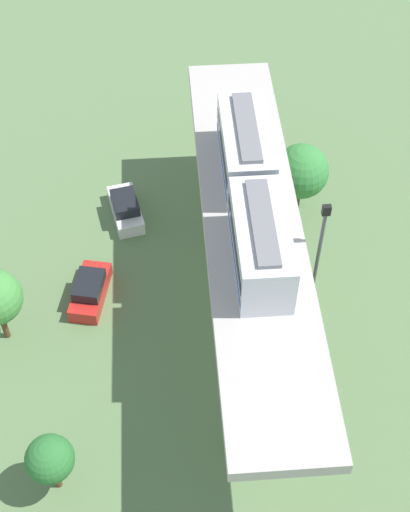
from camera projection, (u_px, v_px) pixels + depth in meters
The scene contains 8 objects.
ground_plane at pixel (246, 311), 45.65m from camera, with size 120.00×120.00×0.00m, color #5B7A4C.
viaduct at pixel (251, 246), 40.94m from camera, with size 5.20×28.00×8.24m.
train at pixel (253, 194), 38.49m from camera, with size 2.64×13.55×3.24m.
parked_car_red at pixel (90, 290), 45.78m from camera, with size 2.65×4.49×1.76m.
parked_car_white at pixel (126, 208), 50.31m from camera, with size 2.60×4.47×1.76m.
tree_mid_lot at pixel (301, 171), 49.02m from camera, with size 3.71×3.71×5.12m.
tree_far_corner at pixel (50, 459), 36.20m from camera, with size 2.48×2.48×4.29m.
signal_post at pixel (316, 268), 40.19m from camera, with size 0.44×0.28×10.84m.
Camera 1 is at (4.45, 26.52, 37.13)m, focal length 51.86 mm.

